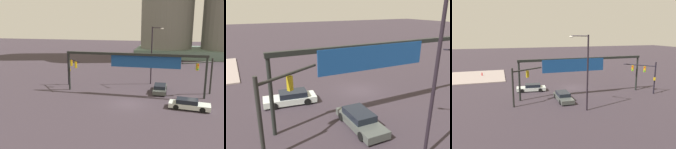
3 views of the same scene
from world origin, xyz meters
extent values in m
plane|color=#352B33|center=(0.00, 0.00, 0.00)|extent=(206.51, 206.51, 0.00)
cube|color=gray|center=(17.36, -15.03, 0.07)|extent=(12.01, 13.84, 0.15)
cylinder|color=black|center=(-11.13, 7.29, 2.58)|extent=(0.20, 0.20, 5.16)
cylinder|color=black|center=(-9.42, 5.46, 4.47)|extent=(3.52, 3.76, 0.15)
cube|color=#BC9210|center=(-10.04, 6.12, 3.87)|extent=(0.41, 0.41, 0.95)
cylinder|color=red|center=(-9.92, 6.23, 4.16)|extent=(0.18, 0.19, 0.20)
cylinder|color=orange|center=(-9.92, 6.23, 3.86)|extent=(0.18, 0.19, 0.20)
cylinder|color=green|center=(-9.92, 6.23, 3.56)|extent=(0.18, 0.19, 0.20)
cube|color=#BC9210|center=(-8.74, 4.73, 3.87)|extent=(0.41, 0.41, 0.95)
cylinder|color=red|center=(-8.62, 4.84, 4.16)|extent=(0.18, 0.19, 0.20)
cylinder|color=orange|center=(-8.62, 4.84, 3.86)|extent=(0.18, 0.19, 0.20)
cylinder|color=green|center=(-8.62, 4.84, 3.56)|extent=(0.18, 0.19, 0.20)
cube|color=#BC9210|center=(-10.95, 7.45, 2.49)|extent=(0.38, 0.38, 0.44)
cylinder|color=#252523|center=(10.81, 7.01, 2.61)|extent=(0.25, 0.25, 5.22)
cylinder|color=#252523|center=(8.69, 5.74, 4.71)|extent=(4.35, 2.71, 0.19)
cube|color=#AF9415|center=(8.72, 5.76, 4.09)|extent=(0.41, 0.39, 0.95)
cylinder|color=red|center=(8.80, 5.62, 4.39)|extent=(0.20, 0.15, 0.20)
cylinder|color=orange|center=(8.80, 5.62, 4.09)|extent=(0.20, 0.15, 0.20)
cylinder|color=green|center=(8.80, 5.62, 3.79)|extent=(0.20, 0.15, 0.20)
cylinder|color=black|center=(2.05, 10.90, 4.71)|extent=(0.20, 0.20, 9.43)
cylinder|color=black|center=(2.82, 10.05, 9.28)|extent=(1.64, 1.77, 0.12)
ellipsoid|color=silver|center=(3.60, 9.21, 9.18)|extent=(0.63, 0.64, 0.20)
cylinder|color=black|center=(-9.75, 4.53, 2.78)|extent=(0.28, 0.28, 5.56)
cylinder|color=black|center=(9.75, 4.53, 2.78)|extent=(0.28, 0.28, 5.56)
cube|color=black|center=(0.00, 4.53, 5.74)|extent=(19.89, 0.35, 0.35)
cube|color=navy|center=(1.60, 4.74, 4.83)|extent=(9.73, 0.08, 1.92)
cube|color=#494E4A|center=(3.76, 6.36, 0.44)|extent=(1.91, 4.87, 0.55)
cube|color=black|center=(3.76, 6.07, 0.96)|extent=(1.66, 2.54, 0.50)
cylinder|color=black|center=(2.92, 7.87, 0.32)|extent=(0.23, 0.64, 0.64)
cylinder|color=black|center=(4.65, 7.85, 0.32)|extent=(0.23, 0.64, 0.64)
cylinder|color=black|center=(2.88, 4.87, 0.32)|extent=(0.23, 0.64, 0.64)
cylinder|color=black|center=(4.61, 4.84, 0.32)|extent=(0.23, 0.64, 0.64)
cube|color=silver|center=(7.47, -0.07, 0.44)|extent=(4.93, 2.29, 0.55)
cube|color=black|center=(7.19, -0.04, 0.96)|extent=(2.64, 1.82, 0.50)
cylinder|color=black|center=(9.03, 0.57, 0.32)|extent=(0.66, 0.29, 0.64)
cylinder|color=black|center=(8.84, -1.05, 0.32)|extent=(0.66, 0.29, 0.64)
cylinder|color=black|center=(6.10, 0.91, 0.32)|extent=(0.66, 0.29, 0.64)
cylinder|color=black|center=(5.91, -0.71, 0.32)|extent=(0.66, 0.29, 0.64)
cylinder|color=red|center=(16.22, -15.54, 0.43)|extent=(0.22, 0.22, 0.55)
sphere|color=red|center=(16.22, -15.54, 0.77)|extent=(0.18, 0.18, 0.18)
cylinder|color=red|center=(16.38, -15.54, 0.45)|extent=(0.12, 0.10, 0.10)
camera|label=1|loc=(4.73, -28.67, 10.20)|focal=38.60mm
camera|label=2|loc=(11.66, 18.54, 8.71)|focal=34.85mm
camera|label=3|loc=(12.25, 34.16, 9.68)|focal=33.70mm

